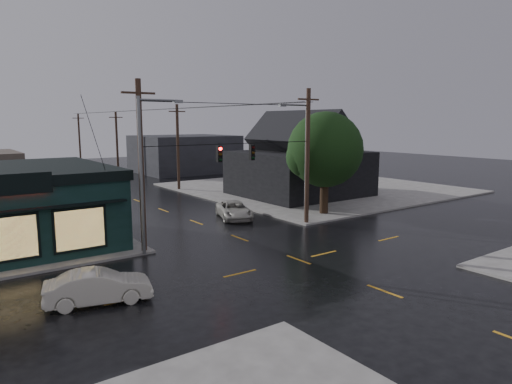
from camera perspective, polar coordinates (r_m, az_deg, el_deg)
ground_plane at (r=26.21m, az=5.33°, el=-8.43°), size 160.00×160.00×0.00m
sidewalk_ne at (r=53.85m, az=7.29°, el=0.54°), size 28.00×28.00×0.15m
ne_building at (r=47.82m, az=5.48°, el=4.84°), size 12.60×11.60×8.75m
corner_tree at (r=38.05m, az=8.64°, el=5.23°), size 6.23×6.23×8.44m
utility_pole_nw at (r=28.28m, az=-13.76°, el=-7.36°), size 2.00×0.32×10.15m
utility_pole_ne at (r=35.08m, az=6.31°, el=-4.00°), size 2.00×0.32×10.15m
utility_pole_far_a at (r=52.72m, az=-9.60°, el=0.23°), size 2.00×0.32×9.65m
utility_pole_far_b at (r=71.06m, az=-16.82°, el=2.17°), size 2.00×0.32×9.15m
utility_pole_far_c at (r=90.11m, az=-21.04°, el=3.29°), size 2.00×0.32×9.15m
span_signal_assembly at (r=30.34m, az=-2.53°, el=4.92°), size 13.00×0.48×1.23m
streetlight_nw at (r=27.54m, az=-13.79°, el=-7.79°), size 5.40×0.30×9.15m
streetlight_ne at (r=35.92m, az=6.15°, el=-3.70°), size 5.40×0.30×9.15m
bg_building_east at (r=71.77m, az=-8.92°, el=4.75°), size 14.00×12.00×5.60m
sedan_cream at (r=21.09m, az=-19.07°, el=-11.13°), size 4.67×2.60×1.46m
suv_silver at (r=36.76m, az=-2.75°, el=-2.27°), size 3.87×5.44×1.38m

